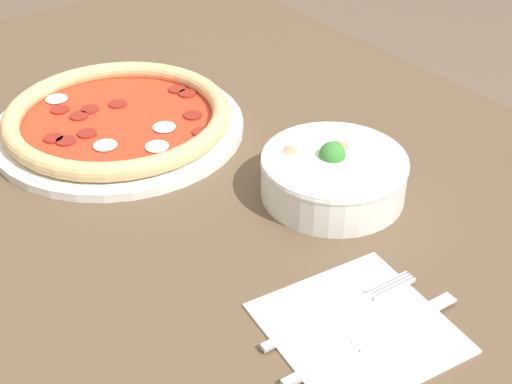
{
  "coord_description": "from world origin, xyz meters",
  "views": [
    {
      "loc": [
        0.64,
        -0.46,
        1.25
      ],
      "look_at": [
        0.09,
        -0.04,
        0.77
      ],
      "focal_mm": 50.0,
      "sensor_mm": 36.0,
      "label": 1
    }
  ],
  "objects_px": {
    "bowl": "(333,173)",
    "knife": "(366,342)",
    "fork": "(339,311)",
    "pizza": "(118,120)"
  },
  "relations": [
    {
      "from": "pizza",
      "to": "knife",
      "type": "xyz_separation_m",
      "value": [
        0.5,
        -0.01,
        -0.01
      ]
    },
    {
      "from": "pizza",
      "to": "bowl",
      "type": "height_order",
      "value": "bowl"
    },
    {
      "from": "bowl",
      "to": "knife",
      "type": "distance_m",
      "value": 0.25
    },
    {
      "from": "pizza",
      "to": "knife",
      "type": "distance_m",
      "value": 0.5
    },
    {
      "from": "bowl",
      "to": "knife",
      "type": "bearing_deg",
      "value": -34.43
    },
    {
      "from": "bowl",
      "to": "fork",
      "type": "distance_m",
      "value": 0.21
    },
    {
      "from": "bowl",
      "to": "fork",
      "type": "height_order",
      "value": "bowl"
    },
    {
      "from": "pizza",
      "to": "fork",
      "type": "distance_m",
      "value": 0.45
    },
    {
      "from": "bowl",
      "to": "knife",
      "type": "xyz_separation_m",
      "value": [
        0.2,
        -0.14,
        -0.03
      ]
    },
    {
      "from": "pizza",
      "to": "fork",
      "type": "bearing_deg",
      "value": 0.23
    }
  ]
}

